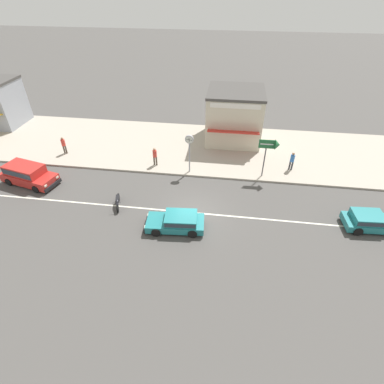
{
  "coord_description": "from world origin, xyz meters",
  "views": [
    {
      "loc": [
        2.1,
        -15.95,
        13.8
      ],
      "look_at": [
        -0.28,
        1.36,
        0.8
      ],
      "focal_mm": 28.0,
      "sensor_mm": 36.0,
      "label": 1
    }
  ],
  "objects_px": {
    "pedestrian_mid_kerb": "(155,155)",
    "motorcycle_0": "(118,201)",
    "arrow_signboard": "(274,146)",
    "shopfront_mid_block": "(234,115)",
    "hatchback_teal_1": "(370,221)",
    "pedestrian_by_shop": "(292,160)",
    "pedestrian_far_end": "(64,144)",
    "street_clock": "(189,145)",
    "hatchback_teal_0": "(177,221)",
    "minivan_red_2": "(27,174)"
  },
  "relations": [
    {
      "from": "hatchback_teal_0",
      "to": "arrow_signboard",
      "type": "relative_size",
      "value": 1.21
    },
    {
      "from": "pedestrian_far_end",
      "to": "pedestrian_mid_kerb",
      "type": "bearing_deg",
      "value": -5.85
    },
    {
      "from": "motorcycle_0",
      "to": "pedestrian_by_shop",
      "type": "bearing_deg",
      "value": 26.76
    },
    {
      "from": "minivan_red_2",
      "to": "pedestrian_mid_kerb",
      "type": "bearing_deg",
      "value": 21.76
    },
    {
      "from": "hatchback_teal_1",
      "to": "shopfront_mid_block",
      "type": "height_order",
      "value": "shopfront_mid_block"
    },
    {
      "from": "pedestrian_far_end",
      "to": "shopfront_mid_block",
      "type": "xyz_separation_m",
      "value": [
        15.19,
        5.17,
        1.49
      ]
    },
    {
      "from": "street_clock",
      "to": "pedestrian_mid_kerb",
      "type": "bearing_deg",
      "value": 168.72
    },
    {
      "from": "hatchback_teal_1",
      "to": "pedestrian_far_end",
      "type": "xyz_separation_m",
      "value": [
        -24.49,
        6.5,
        0.5
      ]
    },
    {
      "from": "hatchback_teal_1",
      "to": "shopfront_mid_block",
      "type": "xyz_separation_m",
      "value": [
        -9.3,
        11.67,
        1.98
      ]
    },
    {
      "from": "hatchback_teal_0",
      "to": "hatchback_teal_1",
      "type": "height_order",
      "value": "same"
    },
    {
      "from": "hatchback_teal_0",
      "to": "minivan_red_2",
      "type": "bearing_deg",
      "value": 164.12
    },
    {
      "from": "hatchback_teal_0",
      "to": "arrow_signboard",
      "type": "bearing_deg",
      "value": 47.13
    },
    {
      "from": "shopfront_mid_block",
      "to": "pedestrian_mid_kerb",
      "type": "bearing_deg",
      "value": -136.85
    },
    {
      "from": "hatchback_teal_0",
      "to": "street_clock",
      "type": "bearing_deg",
      "value": 91.43
    },
    {
      "from": "pedestrian_far_end",
      "to": "hatchback_teal_0",
      "type": "bearing_deg",
      "value": -34.71
    },
    {
      "from": "minivan_red_2",
      "to": "hatchback_teal_0",
      "type": "bearing_deg",
      "value": -15.88
    },
    {
      "from": "shopfront_mid_block",
      "to": "pedestrian_far_end",
      "type": "bearing_deg",
      "value": -161.19
    },
    {
      "from": "arrow_signboard",
      "to": "shopfront_mid_block",
      "type": "distance_m",
      "value": 7.29
    },
    {
      "from": "hatchback_teal_0",
      "to": "pedestrian_by_shop",
      "type": "relative_size",
      "value": 2.47
    },
    {
      "from": "hatchback_teal_0",
      "to": "pedestrian_mid_kerb",
      "type": "distance_m",
      "value": 8.08
    },
    {
      "from": "pedestrian_far_end",
      "to": "shopfront_mid_block",
      "type": "bearing_deg",
      "value": 18.81
    },
    {
      "from": "street_clock",
      "to": "pedestrian_mid_kerb",
      "type": "height_order",
      "value": "street_clock"
    },
    {
      "from": "pedestrian_mid_kerb",
      "to": "pedestrian_far_end",
      "type": "relative_size",
      "value": 1.02
    },
    {
      "from": "hatchback_teal_1",
      "to": "shopfront_mid_block",
      "type": "distance_m",
      "value": 15.05
    },
    {
      "from": "hatchback_teal_1",
      "to": "arrow_signboard",
      "type": "height_order",
      "value": "arrow_signboard"
    },
    {
      "from": "motorcycle_0",
      "to": "minivan_red_2",
      "type": "bearing_deg",
      "value": 166.6
    },
    {
      "from": "hatchback_teal_0",
      "to": "arrow_signboard",
      "type": "distance_m",
      "value": 9.71
    },
    {
      "from": "pedestrian_mid_kerb",
      "to": "pedestrian_far_end",
      "type": "distance_m",
      "value": 8.76
    },
    {
      "from": "motorcycle_0",
      "to": "arrow_signboard",
      "type": "distance_m",
      "value": 12.49
    },
    {
      "from": "street_clock",
      "to": "motorcycle_0",
      "type": "bearing_deg",
      "value": -131.47
    },
    {
      "from": "pedestrian_mid_kerb",
      "to": "motorcycle_0",
      "type": "bearing_deg",
      "value": -103.98
    },
    {
      "from": "arrow_signboard",
      "to": "shopfront_mid_block",
      "type": "bearing_deg",
      "value": 115.94
    },
    {
      "from": "motorcycle_0",
      "to": "shopfront_mid_block",
      "type": "bearing_deg",
      "value": 56.14
    },
    {
      "from": "motorcycle_0",
      "to": "pedestrian_far_end",
      "type": "relative_size",
      "value": 1.14
    },
    {
      "from": "motorcycle_0",
      "to": "pedestrian_far_end",
      "type": "bearing_deg",
      "value": 137.94
    },
    {
      "from": "arrow_signboard",
      "to": "shopfront_mid_block",
      "type": "xyz_separation_m",
      "value": [
        -3.18,
        6.54,
        -0.35
      ]
    },
    {
      "from": "hatchback_teal_1",
      "to": "pedestrian_by_shop",
      "type": "relative_size",
      "value": 2.28
    },
    {
      "from": "motorcycle_0",
      "to": "pedestrian_by_shop",
      "type": "distance_m",
      "value": 14.48
    },
    {
      "from": "street_clock",
      "to": "shopfront_mid_block",
      "type": "xyz_separation_m",
      "value": [
        3.4,
        6.68,
        -0.07
      ]
    },
    {
      "from": "minivan_red_2",
      "to": "shopfront_mid_block",
      "type": "bearing_deg",
      "value": 31.71
    },
    {
      "from": "street_clock",
      "to": "pedestrian_by_shop",
      "type": "bearing_deg",
      "value": 9.67
    },
    {
      "from": "hatchback_teal_0",
      "to": "pedestrian_far_end",
      "type": "height_order",
      "value": "pedestrian_far_end"
    },
    {
      "from": "hatchback_teal_1",
      "to": "motorcycle_0",
      "type": "relative_size",
      "value": 2.0
    },
    {
      "from": "pedestrian_by_shop",
      "to": "shopfront_mid_block",
      "type": "distance_m",
      "value": 7.41
    },
    {
      "from": "hatchback_teal_1",
      "to": "street_clock",
      "type": "xyz_separation_m",
      "value": [
        -12.7,
        4.99,
        2.06
      ]
    },
    {
      "from": "hatchback_teal_0",
      "to": "arrow_signboard",
      "type": "height_order",
      "value": "arrow_signboard"
    },
    {
      "from": "hatchback_teal_0",
      "to": "motorcycle_0",
      "type": "distance_m",
      "value": 4.96
    },
    {
      "from": "hatchback_teal_1",
      "to": "pedestrian_by_shop",
      "type": "distance_m",
      "value": 7.73
    },
    {
      "from": "hatchback_teal_1",
      "to": "pedestrian_far_end",
      "type": "relative_size",
      "value": 2.29
    },
    {
      "from": "hatchback_teal_0",
      "to": "pedestrian_by_shop",
      "type": "height_order",
      "value": "pedestrian_by_shop"
    }
  ]
}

